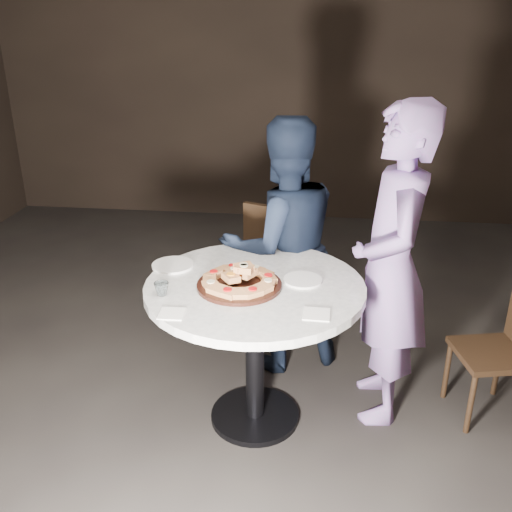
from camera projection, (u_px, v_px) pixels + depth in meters
The scene contains 13 objects.
floor at pixel (237, 421), 3.16m from camera, with size 7.00×7.00×0.00m, color black.
table at pixel (255, 311), 2.92m from camera, with size 1.47×1.47×0.83m.
serving_board at pixel (239, 285), 2.82m from camera, with size 0.42×0.42×0.02m, color black.
focaccia_pile at pixel (240, 278), 2.81m from camera, with size 0.38×0.38×0.10m.
plate_left at pixel (173, 265), 3.05m from camera, with size 0.22×0.22×0.01m, color white.
plate_right at pixel (303, 280), 2.89m from camera, with size 0.20×0.20×0.01m, color white.
water_glass at pixel (162, 289), 2.73m from camera, with size 0.07×0.07×0.07m, color silver.
napkin_near at pixel (172, 314), 2.57m from camera, with size 0.11×0.11×0.01m, color white.
napkin_far at pixel (316, 314), 2.57m from camera, with size 0.12×0.12×0.01m, color white.
chair_far at pixel (281, 256), 3.94m from camera, with size 0.57×0.58×0.93m.
chair_right at pixel (507, 344), 3.07m from camera, with size 0.45×0.43×0.77m.
diner_navy at pixel (282, 247), 3.44m from camera, with size 0.76×0.59×1.57m, color black.
diner_teal at pixel (391, 269), 2.96m from camera, with size 0.63×0.41×1.73m, color #7A619D.
Camera 1 is at (0.40, -2.51, 2.09)m, focal length 40.00 mm.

